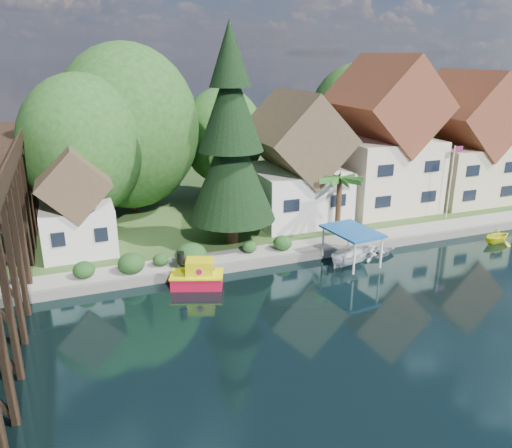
# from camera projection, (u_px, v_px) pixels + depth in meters

# --- Properties ---
(ground) EXTENTS (140.00, 140.00, 0.00)m
(ground) POSITION_uv_depth(u_px,v_px,m) (299.00, 323.00, 28.00)
(ground) COLOR black
(ground) RESTS_ON ground
(bank) EXTENTS (140.00, 52.00, 0.50)m
(bank) POSITION_uv_depth(u_px,v_px,m) (174.00, 181.00, 58.01)
(bank) COLOR #2F4C1E
(bank) RESTS_ON ground
(seawall) EXTENTS (60.00, 0.40, 0.62)m
(seawall) POSITION_uv_depth(u_px,v_px,m) (302.00, 257.00, 36.31)
(seawall) COLOR slate
(seawall) RESTS_ON ground
(promenade) EXTENTS (50.00, 2.60, 0.06)m
(promenade) POSITION_uv_depth(u_px,v_px,m) (318.00, 244.00, 38.06)
(promenade) COLOR gray
(promenade) RESTS_ON bank
(house_left) EXTENTS (7.64, 8.64, 11.02)m
(house_left) POSITION_uv_depth(u_px,v_px,m) (295.00, 166.00, 42.82)
(house_left) COLOR silver
(house_left) RESTS_ON bank
(house_center) EXTENTS (8.65, 9.18, 13.89)m
(house_center) POSITION_uv_depth(u_px,v_px,m) (382.00, 144.00, 45.86)
(house_center) COLOR beige
(house_center) RESTS_ON bank
(house_right) EXTENTS (8.15, 8.64, 12.45)m
(house_right) POSITION_uv_depth(u_px,v_px,m) (463.00, 146.00, 48.63)
(house_right) COLOR beige
(house_right) RESTS_ON bank
(shed) EXTENTS (5.09, 5.40, 7.85)m
(shed) POSITION_uv_depth(u_px,v_px,m) (76.00, 207.00, 35.91)
(shed) COLOR silver
(shed) RESTS_ON bank
(bg_trees) EXTENTS (49.90, 13.30, 10.57)m
(bg_trees) POSITION_uv_depth(u_px,v_px,m) (210.00, 136.00, 44.77)
(bg_trees) COLOR #382314
(bg_trees) RESTS_ON bank
(shrubs) EXTENTS (15.76, 2.47, 1.70)m
(shrubs) POSITION_uv_depth(u_px,v_px,m) (182.00, 255.00, 34.26)
(shrubs) COLOR #1A3A15
(shrubs) RESTS_ON bank
(conifer) EXTENTS (6.52, 6.52, 16.06)m
(conifer) POSITION_uv_depth(u_px,v_px,m) (231.00, 143.00, 36.00)
(conifer) COLOR #382314
(conifer) RESTS_ON bank
(palm_tree) EXTENTS (4.58, 4.58, 5.05)m
(palm_tree) POSITION_uv_depth(u_px,v_px,m) (340.00, 181.00, 38.84)
(palm_tree) COLOR #382314
(palm_tree) RESTS_ON bank
(flagpole) EXTENTS (1.00, 0.18, 6.42)m
(flagpole) POSITION_uv_depth(u_px,v_px,m) (453.00, 174.00, 43.19)
(flagpole) COLOR white
(flagpole) RESTS_ON bank
(tugboat) EXTENTS (3.80, 2.88, 2.45)m
(tugboat) POSITION_uv_depth(u_px,v_px,m) (198.00, 276.00, 32.20)
(tugboat) COLOR red
(tugboat) RESTS_ON ground
(boat_white_a) EXTENTS (3.74, 2.80, 0.74)m
(boat_white_a) POSITION_uv_depth(u_px,v_px,m) (374.00, 250.00, 37.32)
(boat_white_a) COLOR silver
(boat_white_a) RESTS_ON ground
(boat_canopy) EXTENTS (3.45, 4.43, 2.65)m
(boat_canopy) POSITION_uv_depth(u_px,v_px,m) (351.00, 250.00, 35.30)
(boat_canopy) COLOR silver
(boat_canopy) RESTS_ON ground
(boat_yellow) EXTENTS (2.84, 2.51, 1.40)m
(boat_yellow) POSITION_uv_depth(u_px,v_px,m) (497.00, 234.00, 39.63)
(boat_yellow) COLOR #F7F81B
(boat_yellow) RESTS_ON ground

